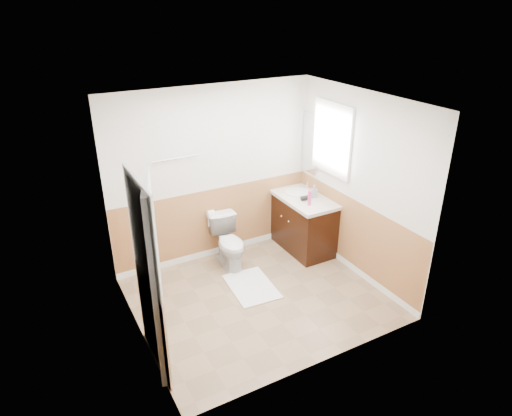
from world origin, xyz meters
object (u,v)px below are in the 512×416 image
lotion_bottle (310,198)px  soap_dispenser (314,191)px  vanity_cabinet (302,223)px  toilet (229,242)px  bath_mat (251,286)px

lotion_bottle → soap_dispenser: (0.22, 0.20, -0.02)m
vanity_cabinet → lotion_bottle: (-0.10, -0.30, 0.56)m
toilet → lotion_bottle: lotion_bottle is taller
toilet → vanity_cabinet: (1.18, -0.07, 0.04)m
vanity_cabinet → lotion_bottle: lotion_bottle is taller
vanity_cabinet → soap_dispenser: 0.57m
bath_mat → lotion_bottle: lotion_bottle is taller
vanity_cabinet → soap_dispenser: soap_dispenser is taller
lotion_bottle → vanity_cabinet: bearing=71.8°
bath_mat → vanity_cabinet: 1.38m
toilet → bath_mat: (-0.00, -0.66, -0.35)m
lotion_bottle → soap_dispenser: bearing=42.8°
lotion_bottle → soap_dispenser: 0.30m
toilet → lotion_bottle: bearing=-14.5°
toilet → soap_dispenser: bearing=-2.9°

